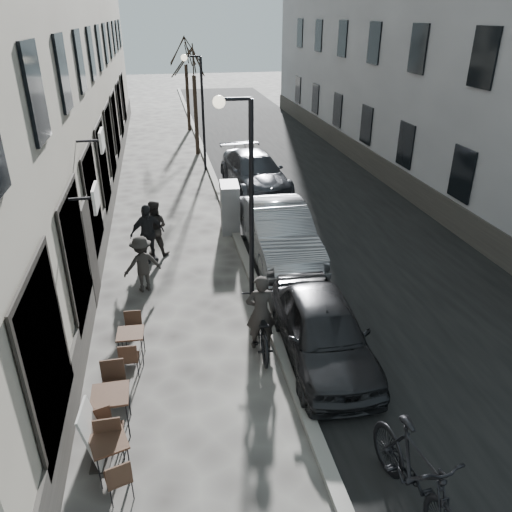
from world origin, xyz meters
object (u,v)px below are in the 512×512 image
object	(u,v)px
car_near	(323,330)
bistro_set_a	(110,454)
sign_board	(95,439)
pedestrian_far	(147,234)
bicycle	(261,326)
car_far	(255,172)
moped	(416,474)
streetlamp_near	(244,181)
bistro_set_c	(131,343)
car_mid	(279,232)
streetlamp_far	(199,101)
tree_far	(185,51)
pedestrian_mid	(142,264)
pedestrian_near	(154,228)
utility_cabinet	(230,207)
bistro_set_b	(112,407)
tree_near	(193,59)

from	to	relation	value
car_near	bistro_set_a	bearing A→B (deg)	-149.80
sign_board	pedestrian_far	world-z (taller)	pedestrian_far
bicycle	car_far	world-z (taller)	car_far
car_near	moped	world-z (taller)	car_near
sign_board	pedestrian_far	size ratio (longest dim) A/B	0.62
streetlamp_near	moped	size ratio (longest dim) A/B	2.21
moped	bistro_set_c	bearing A→B (deg)	126.52
streetlamp_near	bistro_set_a	world-z (taller)	streetlamp_near
bistro_set_a	car_mid	xyz separation A→B (m)	(4.45, 7.25, 0.39)
streetlamp_far	bicycle	world-z (taller)	streetlamp_far
bicycle	streetlamp_near	bearing A→B (deg)	-86.61
tree_far	bistro_set_a	size ratio (longest dim) A/B	4.08
car_near	car_far	world-z (taller)	car_far
sign_board	car_near	size ratio (longest dim) A/B	0.27
streetlamp_far	pedestrian_mid	bearing A→B (deg)	-103.07
streetlamp_near	bistro_set_a	xyz separation A→B (m)	(-3.03, -5.01, -2.75)
bistro_set_c	pedestrian_near	distance (m)	5.23
pedestrian_far	car_far	size ratio (longest dim) A/B	0.34
utility_cabinet	pedestrian_far	size ratio (longest dim) A/B	0.92
bistro_set_a	sign_board	xyz separation A→B (m)	(-0.26, 0.32, 0.04)
sign_board	pedestrian_near	bearing A→B (deg)	87.99
bistro_set_c	sign_board	bearing A→B (deg)	-97.91
pedestrian_mid	car_near	world-z (taller)	pedestrian_mid
streetlamp_near	bistro_set_b	world-z (taller)	streetlamp_near
bicycle	pedestrian_near	world-z (taller)	pedestrian_near
bistro_set_a	car_mid	distance (m)	8.52
utility_cabinet	bistro_set_c	bearing A→B (deg)	-110.36
tree_near	bistro_set_b	xyz separation A→B (m)	(-3.13, -19.03, -4.19)
sign_board	utility_cabinet	bearing A→B (deg)	74.58
pedestrian_far	car_far	distance (m)	7.39
streetlamp_near	pedestrian_far	xyz separation A→B (m)	(-2.43, 2.66, -2.27)
pedestrian_far	moped	distance (m)	9.92
tree_near	moped	xyz separation A→B (m)	(1.30, -21.50, -3.97)
car_far	tree_far	bearing A→B (deg)	92.93
car_near	car_far	xyz separation A→B (m)	(0.72, 11.42, 0.04)
pedestrian_near	car_near	size ratio (longest dim) A/B	0.41
streetlamp_near	pedestrian_mid	world-z (taller)	streetlamp_near
moped	car_far	bearing A→B (deg)	81.35
bistro_set_b	utility_cabinet	distance (m)	9.20
car_mid	car_far	world-z (taller)	car_mid
streetlamp_near	tree_far	xyz separation A→B (m)	(0.07, 21.00, 1.50)
pedestrian_far	car_mid	xyz separation A→B (m)	(3.85, -0.42, -0.08)
car_mid	pedestrian_near	bearing A→B (deg)	166.82
tree_near	pedestrian_mid	xyz separation A→B (m)	(-2.64, -14.08, -3.89)
car_mid	car_far	xyz separation A→B (m)	(0.48, 6.40, -0.06)
tree_far	utility_cabinet	size ratio (longest dim) A/B	3.49
streetlamp_far	bistro_set_a	xyz separation A→B (m)	(-3.03, -17.01, -2.75)
bistro_set_a	bistro_set_b	xyz separation A→B (m)	(-0.03, 0.98, 0.07)
streetlamp_near	car_far	distance (m)	9.17
tree_far	car_near	distance (m)	24.13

